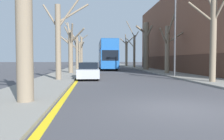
# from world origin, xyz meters

# --- Properties ---
(ground_plane) EXTENTS (300.00, 300.00, 0.00)m
(ground_plane) POSITION_xyz_m (0.00, 0.00, 0.00)
(ground_plane) COLOR #424247
(sidewalk_left) EXTENTS (3.30, 120.00, 0.12)m
(sidewalk_left) POSITION_xyz_m (-5.92, 50.00, 0.06)
(sidewalk_left) COLOR gray
(sidewalk_left) RESTS_ON ground
(sidewalk_right) EXTENTS (3.30, 120.00, 0.12)m
(sidewalk_right) POSITION_xyz_m (5.92, 50.00, 0.06)
(sidewalk_right) COLOR gray
(sidewalk_right) RESTS_ON ground
(building_facade_right) EXTENTS (10.08, 32.09, 10.85)m
(building_facade_right) POSITION_xyz_m (12.56, 22.31, 5.42)
(building_facade_right) COLOR brown
(building_facade_right) RESTS_ON ground
(kerb_line_stripe) EXTENTS (0.24, 120.00, 0.01)m
(kerb_line_stripe) POSITION_xyz_m (-4.09, 50.00, 0.00)
(kerb_line_stripe) COLOR yellow
(kerb_line_stripe) RESTS_ON ground
(street_tree_left_0) EXTENTS (2.38, 3.54, 7.44)m
(street_tree_left_0) POSITION_xyz_m (-5.41, 1.11, 3.36)
(street_tree_left_0) COLOR #7A6B56
(street_tree_left_0) RESTS_ON ground
(street_tree_left_1) EXTENTS (3.75, 1.50, 6.86)m
(street_tree_left_1) POSITION_xyz_m (-5.42, 10.18, 3.27)
(street_tree_left_1) COLOR #7A6B56
(street_tree_left_1) RESTS_ON ground
(street_tree_left_2) EXTENTS (3.29, 4.15, 6.27)m
(street_tree_left_2) POSITION_xyz_m (-5.44, 18.91, 2.96)
(street_tree_left_2) COLOR #7A6B56
(street_tree_left_2) RESTS_ON ground
(street_tree_left_3) EXTENTS (2.16, 1.96, 7.62)m
(street_tree_left_3) POSITION_xyz_m (-5.42, 28.06, 3.08)
(street_tree_left_3) COLOR #7A6B56
(street_tree_left_3) RESTS_ON ground
(street_tree_left_4) EXTENTS (3.44, 4.32, 5.95)m
(street_tree_left_4) POSITION_xyz_m (-5.59, 36.38, 2.99)
(street_tree_left_4) COLOR #7A6B56
(street_tree_left_4) RESTS_ON ground
(street_tree_left_5) EXTENTS (3.19, 4.57, 8.34)m
(street_tree_left_5) POSITION_xyz_m (-5.46, 45.02, 3.93)
(street_tree_left_5) COLOR #7A6B56
(street_tree_left_5) RESTS_ON ground
(street_tree_right_0) EXTENTS (2.36, 3.00, 6.78)m
(street_tree_right_0) POSITION_xyz_m (5.35, 7.41, 3.35)
(street_tree_right_0) COLOR #7A6B56
(street_tree_right_0) RESTS_ON ground
(street_tree_right_1) EXTENTS (3.83, 2.78, 6.42)m
(street_tree_right_1) POSITION_xyz_m (5.62, 17.19, 3.02)
(street_tree_right_1) COLOR #7A6B56
(street_tree_right_1) RESTS_ON ground
(street_tree_right_2) EXTENTS (2.64, 3.12, 7.49)m
(street_tree_right_2) POSITION_xyz_m (5.42, 26.49, 3.94)
(street_tree_right_2) COLOR #7A6B56
(street_tree_right_2) RESTS_ON ground
(street_tree_right_3) EXTENTS (2.80, 2.77, 9.26)m
(street_tree_right_3) POSITION_xyz_m (5.37, 36.19, 3.70)
(street_tree_right_3) COLOR #7A6B56
(street_tree_right_3) RESTS_ON ground
(street_tree_right_4) EXTENTS (3.32, 1.95, 7.68)m
(street_tree_right_4) POSITION_xyz_m (5.36, 45.85, 3.50)
(street_tree_right_4) COLOR #7A6B56
(street_tree_right_4) RESTS_ON ground
(double_decker_bus) EXTENTS (2.60, 10.66, 4.64)m
(double_decker_bus) POSITION_xyz_m (-0.42, 28.54, 2.62)
(double_decker_bus) COLOR #19519E
(double_decker_bus) RESTS_ON ground
(parked_car_0) EXTENTS (1.73, 4.29, 1.40)m
(parked_car_0) POSITION_xyz_m (-3.22, 11.56, 0.67)
(parked_car_0) COLOR #9EA3AD
(parked_car_0) RESTS_ON ground
(parked_car_1) EXTENTS (1.80, 4.46, 1.37)m
(parked_car_1) POSITION_xyz_m (-3.22, 17.40, 0.65)
(parked_car_1) COLOR olive
(parked_car_1) RESTS_ON ground
(lamp_post) EXTENTS (1.40, 0.20, 8.47)m
(lamp_post) POSITION_xyz_m (4.67, 12.85, 4.70)
(lamp_post) COLOR #4C4F54
(lamp_post) RESTS_ON ground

